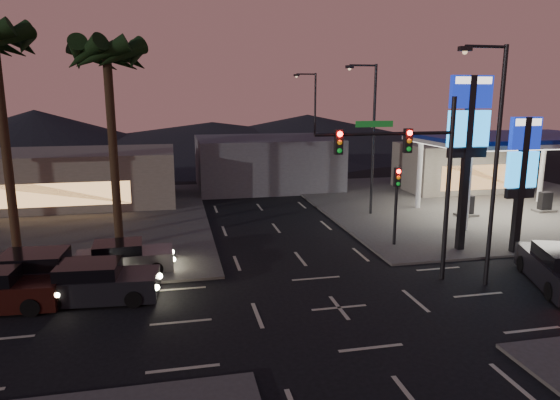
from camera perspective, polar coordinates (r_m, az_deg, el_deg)
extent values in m
plane|color=black|center=(19.82, 6.76, -12.13)|extent=(140.00, 140.00, 0.00)
cube|color=#47443F|center=(40.54, 21.07, -0.26)|extent=(24.00, 24.00, 0.12)
cube|color=#47443F|center=(35.48, -28.14, -2.53)|extent=(24.00, 24.00, 0.12)
cylinder|color=silver|center=(31.63, 20.64, 1.04)|extent=(0.36, 0.36, 5.00)
cylinder|color=silver|center=(36.74, 15.64, 2.79)|extent=(0.36, 0.36, 5.00)
cylinder|color=silver|center=(42.31, 27.74, 3.01)|extent=(0.36, 0.36, 5.00)
cube|color=silver|center=(36.59, 25.07, 6.34)|extent=(12.00, 8.00, 0.50)
cube|color=white|center=(36.61, 25.03, 5.87)|extent=(11.60, 7.60, 0.06)
cube|color=navy|center=(36.58, 25.09, 6.57)|extent=(12.20, 8.20, 0.25)
cube|color=black|center=(35.50, 20.58, -0.64)|extent=(0.80, 0.50, 1.40)
cube|color=black|center=(39.04, 28.02, -0.20)|extent=(0.80, 0.50, 1.40)
cube|color=#726B5B|center=(45.43, 19.96, 3.55)|extent=(10.00, 6.00, 4.00)
cube|color=black|center=(27.08, 20.44, 3.63)|extent=(0.35, 0.35, 9.00)
cube|color=#0D1D93|center=(26.85, 21.02, 11.47)|extent=(2.20, 0.30, 1.60)
cube|color=white|center=(26.86, 21.11, 12.64)|extent=(1.98, 0.32, 0.35)
cube|color=#1A96FF|center=(26.90, 20.74, 7.64)|extent=(2.20, 0.30, 1.80)
cube|color=black|center=(27.00, 20.55, 5.10)|extent=(2.09, 0.28, 0.50)
cube|color=black|center=(27.86, 25.74, 1.33)|extent=(0.35, 0.35, 7.00)
cube|color=#0D1D93|center=(27.55, 26.25, 6.85)|extent=(1.60, 0.30, 1.60)
cube|color=white|center=(27.51, 26.35, 7.99)|extent=(1.44, 0.32, 0.35)
cube|color=#1A96FF|center=(27.72, 25.90, 3.15)|extent=(1.60, 0.30, 1.80)
cube|color=black|center=(27.91, 25.68, 0.72)|extent=(1.52, 0.28, 0.50)
cylinder|color=black|center=(22.65, 18.64, 0.99)|extent=(0.20, 0.20, 8.00)
cylinder|color=black|center=(20.96, 11.96, 7.42)|extent=(6.00, 0.14, 0.14)
cube|color=#0C3F14|center=(20.73, 10.73, 8.53)|extent=(1.60, 0.05, 0.25)
cube|color=black|center=(21.41, 14.39, 6.59)|extent=(0.32, 0.25, 1.00)
sphere|color=#FF0C07|center=(21.25, 14.62, 7.43)|extent=(0.22, 0.22, 0.22)
sphere|color=orange|center=(21.27, 14.57, 6.55)|extent=(0.20, 0.20, 0.20)
sphere|color=#0CB226|center=(21.30, 14.52, 5.66)|extent=(0.20, 0.20, 0.20)
cube|color=black|center=(20.25, 6.71, 6.59)|extent=(0.32, 0.25, 1.00)
sphere|color=#FF0C07|center=(20.08, 6.87, 7.49)|extent=(0.22, 0.22, 0.22)
sphere|color=orange|center=(20.11, 6.85, 6.55)|extent=(0.20, 0.20, 0.20)
sphere|color=#0CB226|center=(20.15, 6.83, 5.62)|extent=(0.20, 0.20, 0.20)
cylinder|color=black|center=(27.37, 13.08, -1.16)|extent=(0.16, 0.16, 4.00)
cube|color=black|center=(27.03, 13.25, 2.55)|extent=(0.32, 0.25, 1.00)
sphere|color=#FF0C07|center=(26.85, 13.42, 3.20)|extent=(0.22, 0.22, 0.22)
sphere|color=orange|center=(26.90, 13.39, 2.50)|extent=(0.20, 0.20, 0.20)
sphere|color=#0CB226|center=(26.95, 13.36, 1.81)|extent=(0.20, 0.20, 0.20)
cylinder|color=black|center=(22.49, 23.40, 3.14)|extent=(0.18, 0.18, 10.00)
cylinder|color=black|center=(21.84, 22.49, 15.91)|extent=(1.80, 0.12, 0.12)
cube|color=black|center=(21.35, 20.40, 15.90)|extent=(0.50, 0.25, 0.18)
sphere|color=#FFCC8C|center=(21.34, 20.38, 15.58)|extent=(0.20, 0.20, 0.20)
cylinder|color=black|center=(33.84, 10.61, 6.55)|extent=(0.18, 0.18, 10.00)
cylinder|color=black|center=(33.42, 9.47, 14.94)|extent=(1.80, 0.12, 0.12)
cube|color=black|center=(33.09, 7.96, 14.84)|extent=(0.50, 0.25, 0.18)
sphere|color=#FFCC8C|center=(33.09, 7.95, 14.63)|extent=(0.20, 0.20, 0.20)
cylinder|color=black|center=(47.03, 4.01, 8.17)|extent=(0.18, 0.18, 10.00)
cylinder|color=black|center=(46.72, 3.00, 14.18)|extent=(1.80, 0.12, 0.12)
cube|color=black|center=(46.50, 1.90, 14.07)|extent=(0.50, 0.25, 0.18)
sphere|color=#FFCC8C|center=(46.49, 1.89, 13.92)|extent=(0.20, 0.20, 0.20)
cylinder|color=black|center=(26.92, -18.50, 5.01)|extent=(0.44, 0.44, 10.20)
sphere|color=black|center=(26.85, -19.24, 15.87)|extent=(0.90, 0.90, 0.90)
cone|color=black|center=(26.71, -16.33, 15.43)|extent=(0.90, 2.74, 1.91)
cone|color=black|center=(27.65, -17.01, 15.25)|extent=(2.57, 2.57, 1.91)
cone|color=black|center=(28.11, -18.88, 15.08)|extent=(2.74, 0.90, 1.91)
cone|color=black|center=(27.85, -20.91, 14.97)|extent=(2.57, 2.57, 1.91)
cone|color=black|center=(27.00, -22.03, 15.01)|extent=(0.90, 2.74, 1.91)
cone|color=black|center=(26.03, -21.52, 15.19)|extent=(2.57, 2.57, 1.91)
cone|color=black|center=(25.54, -19.55, 15.41)|extent=(2.74, 0.90, 1.91)
cone|color=black|center=(25.82, -17.35, 15.51)|extent=(2.57, 2.57, 1.91)
cylinder|color=black|center=(27.89, -28.83, 5.00)|extent=(0.44, 0.44, 10.80)
cone|color=black|center=(27.53, -27.24, 15.76)|extent=(0.90, 2.74, 1.91)
cone|color=black|center=(28.51, -27.52, 15.55)|extent=(2.57, 2.57, 1.91)
cone|color=black|center=(29.12, -29.13, 15.30)|extent=(2.74, 0.90, 1.91)
cone|color=black|center=(26.74, -28.57, 15.78)|extent=(2.57, 2.57, 1.91)
cube|color=#726B5B|center=(40.36, -23.41, 2.31)|extent=(16.00, 8.00, 4.00)
cube|color=#4C4C51|center=(44.22, -1.58, 4.31)|extent=(12.00, 9.00, 4.40)
cone|color=black|center=(79.56, -26.11, 7.08)|extent=(40.00, 40.00, 6.00)
cone|color=black|center=(80.09, 3.15, 7.93)|extent=(50.00, 50.00, 5.00)
cone|color=black|center=(77.56, -7.70, 7.34)|extent=(60.00, 60.00, 4.00)
cube|color=black|center=(21.42, -20.04, -9.24)|extent=(4.80, 2.31, 0.95)
cube|color=black|center=(21.28, -21.01, -7.63)|extent=(2.46, 1.97, 0.69)
cylinder|color=black|center=(22.07, -15.69, -9.00)|extent=(0.70, 0.31, 0.68)
cylinder|color=black|center=(20.41, -16.38, -10.79)|extent=(0.70, 0.31, 0.68)
cylinder|color=black|center=(22.68, -23.23, -8.97)|extent=(0.70, 0.31, 0.68)
cylinder|color=black|center=(21.08, -24.52, -10.68)|extent=(0.70, 0.31, 0.68)
sphere|color=#FFF2BF|center=(21.60, -13.59, -8.45)|extent=(0.23, 0.23, 0.23)
sphere|color=#FFF2BF|center=(20.42, -13.94, -9.68)|extent=(0.23, 0.23, 0.23)
cube|color=#FF140A|center=(22.56, -25.58, -8.21)|extent=(0.10, 0.27, 0.15)
cube|color=#FF140A|center=(21.43, -26.61, -9.35)|extent=(0.10, 0.27, 0.15)
cylinder|color=black|center=(22.68, -25.14, -9.11)|extent=(0.72, 0.31, 0.71)
cylinder|color=black|center=(21.01, -26.58, -10.90)|extent=(0.72, 0.31, 0.71)
sphere|color=#FFF2BF|center=(22.07, -23.20, -8.59)|extent=(0.24, 0.24, 0.24)
sphere|color=#FFF2BF|center=(20.88, -24.10, -9.83)|extent=(0.24, 0.24, 0.24)
cube|color=slate|center=(24.32, -17.24, -6.63)|extent=(4.37, 2.01, 0.88)
cube|color=black|center=(24.17, -18.02, -5.35)|extent=(2.22, 1.76, 0.63)
cylinder|color=black|center=(25.15, -14.02, -6.37)|extent=(0.63, 0.26, 0.62)
cylinder|color=black|center=(23.58, -13.94, -7.61)|extent=(0.63, 0.26, 0.62)
cylinder|color=black|center=(25.29, -20.25, -6.67)|extent=(0.63, 0.26, 0.62)
cylinder|color=black|center=(23.72, -20.60, -7.92)|extent=(0.63, 0.26, 0.62)
sphere|color=#FFF2BF|center=(24.84, -12.24, -5.81)|extent=(0.21, 0.21, 0.21)
sphere|color=#FFF2BF|center=(23.73, -12.10, -6.65)|extent=(0.21, 0.21, 0.21)
cube|color=#FF140A|center=(25.04, -22.14, -6.11)|extent=(0.09, 0.25, 0.14)
cube|color=#FF140A|center=(23.93, -22.48, -6.95)|extent=(0.09, 0.25, 0.14)
cube|color=black|center=(23.20, -25.36, -7.93)|extent=(5.17, 2.44, 1.03)
cube|color=black|center=(23.10, -26.33, -6.31)|extent=(2.64, 2.11, 0.75)
cylinder|color=black|center=(23.76, -20.90, -7.77)|extent=(0.75, 0.32, 0.73)
cylinder|color=black|center=(21.98, -21.97, -9.45)|extent=(0.75, 0.32, 0.73)
cylinder|color=black|center=(24.67, -28.26, -7.71)|extent=(0.75, 0.32, 0.73)
sphere|color=#FFF2BF|center=(23.20, -18.88, -7.19)|extent=(0.25, 0.25, 0.25)
sphere|color=#FFF2BF|center=(21.93, -19.52, -8.36)|extent=(0.25, 0.25, 0.25)
cylinder|color=black|center=(25.85, 26.00, -6.59)|extent=(0.53, 0.81, 0.76)
cylinder|color=black|center=(22.91, 28.56, -9.16)|extent=(0.53, 0.81, 0.76)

